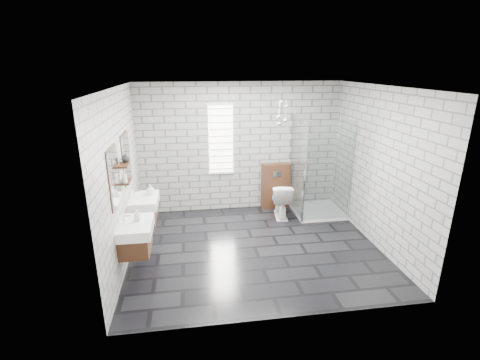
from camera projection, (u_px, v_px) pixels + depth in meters
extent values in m
cube|color=black|center=(255.00, 248.00, 6.04)|extent=(4.20, 3.60, 0.02)
cube|color=white|center=(257.00, 86.00, 5.18)|extent=(4.20, 3.60, 0.02)
cube|color=#999A94|center=(240.00, 148.00, 7.31)|extent=(4.20, 0.02, 2.70)
cube|color=#999A94|center=(287.00, 220.00, 3.91)|extent=(4.20, 0.02, 2.70)
cube|color=#999A94|center=(121.00, 179.00, 5.31)|extent=(0.02, 3.60, 2.70)
cube|color=#999A94|center=(378.00, 168.00, 5.90)|extent=(0.02, 3.60, 2.70)
cube|color=#482716|center=(136.00, 241.00, 5.09)|extent=(0.42, 0.62, 0.30)
cube|color=silver|center=(149.00, 239.00, 5.10)|extent=(0.02, 0.35, 0.01)
cube|color=white|center=(136.00, 227.00, 5.02)|extent=(0.47, 0.70, 0.15)
cylinder|color=silver|center=(124.00, 220.00, 4.95)|extent=(0.04, 0.04, 0.12)
cylinder|color=silver|center=(127.00, 216.00, 4.95)|extent=(0.10, 0.02, 0.02)
cube|color=white|center=(114.00, 177.00, 4.74)|extent=(0.03, 0.55, 0.80)
cube|color=#482716|center=(113.00, 177.00, 4.74)|extent=(0.01, 0.59, 0.84)
cube|color=#482716|center=(144.00, 213.00, 6.06)|extent=(0.42, 0.62, 0.30)
cube|color=silver|center=(155.00, 211.00, 6.07)|extent=(0.02, 0.35, 0.01)
cube|color=white|center=(144.00, 201.00, 5.99)|extent=(0.47, 0.70, 0.15)
cylinder|color=silver|center=(134.00, 194.00, 5.92)|extent=(0.04, 0.04, 0.12)
cylinder|color=silver|center=(137.00, 191.00, 5.91)|extent=(0.10, 0.02, 0.02)
cube|color=white|center=(126.00, 158.00, 5.71)|extent=(0.03, 0.55, 0.80)
cube|color=#482716|center=(126.00, 158.00, 5.71)|extent=(0.01, 0.59, 0.84)
cube|color=#482716|center=(126.00, 182.00, 5.29)|extent=(0.14, 0.30, 0.03)
cube|color=#482716|center=(124.00, 165.00, 5.21)|extent=(0.14, 0.30, 0.03)
cube|color=white|center=(221.00, 139.00, 7.16)|extent=(0.50, 0.02, 1.40)
cube|color=white|center=(220.00, 104.00, 6.92)|extent=(0.56, 0.04, 0.04)
cube|color=white|center=(221.00, 173.00, 7.38)|extent=(0.56, 0.04, 0.04)
cube|color=white|center=(221.00, 169.00, 7.34)|extent=(0.48, 0.01, 0.02)
cube|color=white|center=(221.00, 162.00, 7.30)|extent=(0.48, 0.01, 0.02)
cube|color=white|center=(221.00, 156.00, 7.26)|extent=(0.48, 0.01, 0.02)
cube|color=white|center=(221.00, 149.00, 7.21)|extent=(0.48, 0.01, 0.02)
cube|color=white|center=(221.00, 143.00, 7.17)|extent=(0.48, 0.01, 0.02)
cube|color=white|center=(221.00, 136.00, 7.12)|extent=(0.48, 0.01, 0.02)
cube|color=white|center=(221.00, 129.00, 7.08)|extent=(0.48, 0.01, 0.02)
cube|color=white|center=(221.00, 122.00, 7.03)|extent=(0.48, 0.01, 0.02)
cube|color=white|center=(220.00, 115.00, 6.99)|extent=(0.48, 0.01, 0.03)
cube|color=white|center=(220.00, 108.00, 6.95)|extent=(0.48, 0.01, 0.03)
cube|color=#482716|center=(275.00, 186.00, 7.58)|extent=(0.60, 0.20, 1.00)
cube|color=silver|center=(277.00, 174.00, 7.38)|extent=(0.18, 0.01, 0.12)
cube|color=white|center=(317.00, 211.00, 7.47)|extent=(1.00, 1.00, 0.06)
cube|color=silver|center=(329.00, 173.00, 6.69)|extent=(1.00, 0.01, 2.00)
cube|color=silver|center=(297.00, 167.00, 7.08)|extent=(0.01, 1.00, 2.00)
cube|color=silver|center=(305.00, 174.00, 6.62)|extent=(0.03, 0.03, 2.00)
cube|color=silver|center=(353.00, 172.00, 6.76)|extent=(0.03, 0.03, 2.00)
cylinder|color=silver|center=(337.00, 159.00, 7.38)|extent=(0.02, 0.02, 1.80)
cylinder|color=silver|center=(337.00, 116.00, 7.08)|extent=(0.14, 0.14, 0.02)
sphere|color=silver|center=(278.00, 117.00, 6.71)|extent=(0.09, 0.09, 0.09)
cylinder|color=silver|center=(279.00, 99.00, 6.60)|extent=(0.01, 0.01, 0.60)
sphere|color=silver|center=(285.00, 120.00, 6.77)|extent=(0.09, 0.09, 0.09)
cylinder|color=silver|center=(286.00, 100.00, 6.65)|extent=(0.01, 0.01, 0.67)
sphere|color=silver|center=(281.00, 102.00, 6.76)|extent=(0.09, 0.09, 0.09)
cylinder|color=silver|center=(281.00, 91.00, 6.70)|extent=(0.01, 0.01, 0.33)
sphere|color=silver|center=(279.00, 124.00, 6.82)|extent=(0.09, 0.09, 0.09)
cylinder|color=silver|center=(280.00, 102.00, 6.69)|extent=(0.01, 0.01, 0.75)
sphere|color=silver|center=(286.00, 106.00, 6.74)|extent=(0.09, 0.09, 0.09)
cylinder|color=silver|center=(287.00, 93.00, 6.66)|extent=(0.01, 0.01, 0.41)
imported|color=white|center=(281.00, 200.00, 7.17)|extent=(0.49, 0.75, 0.72)
imported|color=#B2B2B2|center=(138.00, 215.00, 5.03)|extent=(0.09, 0.09, 0.17)
imported|color=#B2B2B2|center=(150.00, 189.00, 6.06)|extent=(0.16, 0.16, 0.18)
imported|color=#B2B2B2|center=(125.00, 177.00, 5.15)|extent=(0.09, 0.09, 0.19)
imported|color=#B2B2B2|center=(125.00, 158.00, 5.29)|extent=(0.16, 0.16, 0.13)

